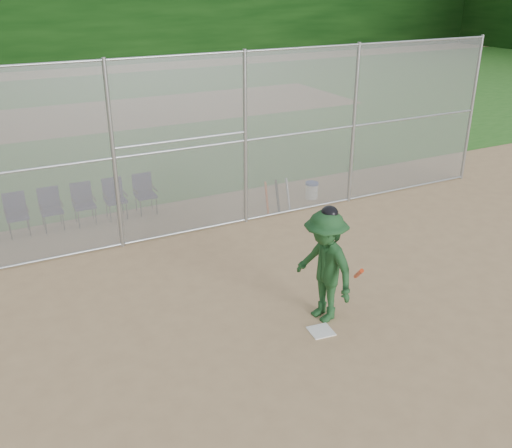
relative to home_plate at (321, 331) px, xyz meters
name	(u,v)px	position (x,y,z in m)	size (l,w,h in m)	color
ground	(326,341)	(-0.08, -0.27, -0.01)	(100.00, 100.00, 0.00)	tan
grass_strip	(89,117)	(-0.08, 17.73, 0.00)	(100.00, 100.00, 0.00)	#2C6B20
dirt_patch_far	(89,117)	(-0.08, 17.73, 0.00)	(24.00, 24.00, 0.00)	tan
backstop_fence	(204,143)	(-0.08, 4.73, 2.06)	(16.09, 0.09, 4.00)	gray
home_plate	(321,331)	(0.00, 0.00, 0.00)	(0.38, 0.38, 0.02)	white
batter_at_plate	(325,266)	(0.25, 0.36, 0.99)	(1.06, 1.42, 2.07)	#1C4722
water_cooler	(312,190)	(3.17, 5.35, 0.21)	(0.35, 0.35, 0.44)	white
spare_bats	(277,197)	(1.87, 4.88, 0.41)	(0.66, 0.29, 0.84)	#D84C14
chair_3	(17,216)	(-4.00, 6.37, 0.47)	(0.54, 0.52, 0.96)	#0E0F35
chair_4	(51,210)	(-3.26, 6.37, 0.47)	(0.54, 0.52, 0.96)	#0E0F35
chair_5	(84,204)	(-2.52, 6.37, 0.47)	(0.54, 0.52, 0.96)	#0E0F35
chair_6	(116,199)	(-1.77, 6.37, 0.47)	(0.54, 0.52, 0.96)	#0E0F35
chair_7	(145,194)	(-1.03, 6.37, 0.47)	(0.54, 0.52, 0.96)	#0E0F35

